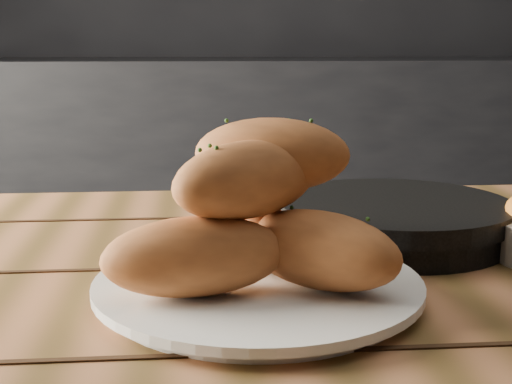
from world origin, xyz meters
The scene contains 4 objects.
counter centered at (0.00, 1.70, 0.45)m, with size 2.80×0.60×0.90m, color black.
plate centered at (-0.50, -0.42, 0.76)m, with size 0.28×0.28×0.02m.
bread_rolls centered at (-0.50, -0.42, 0.82)m, with size 0.26×0.23×0.14m.
skillet centered at (-0.33, -0.25, 0.77)m, with size 0.39×0.26×0.05m.
Camera 1 is at (-0.55, -1.00, 0.97)m, focal length 50.00 mm.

